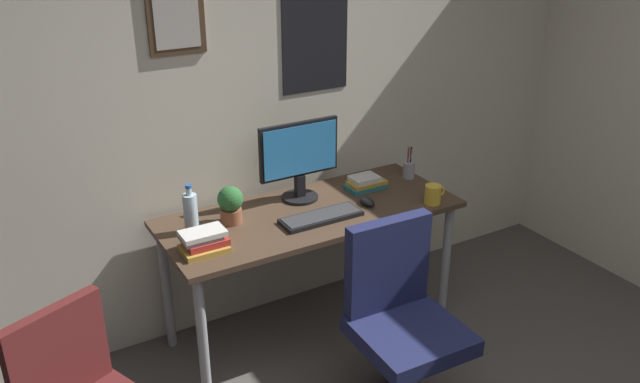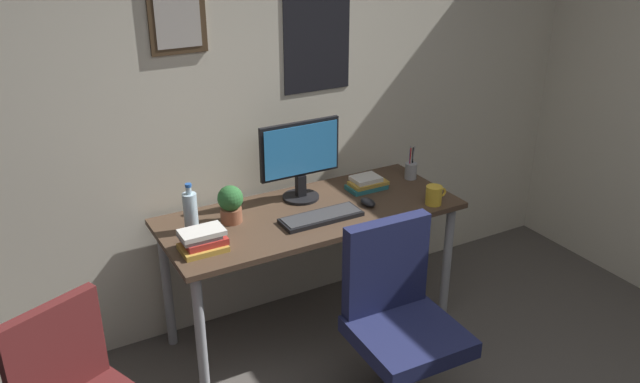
# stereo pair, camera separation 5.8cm
# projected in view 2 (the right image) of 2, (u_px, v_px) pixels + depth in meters

# --- Properties ---
(wall_back) EXTENTS (4.40, 0.10, 2.60)m
(wall_back) POSITION_uv_depth(u_px,v_px,m) (260.00, 93.00, 3.49)
(wall_back) COLOR beige
(wall_back) RESTS_ON ground_plane
(desk) EXTENTS (1.58, 0.65, 0.75)m
(desk) POSITION_uv_depth(u_px,v_px,m) (311.00, 225.00, 3.47)
(desk) COLOR #4C3828
(desk) RESTS_ON ground_plane
(office_chair) EXTENTS (0.55, 0.57, 0.95)m
(office_chair) POSITION_uv_depth(u_px,v_px,m) (399.00, 315.00, 2.96)
(office_chair) COLOR #1E234C
(office_chair) RESTS_ON ground_plane
(monitor) EXTENTS (0.46, 0.20, 0.43)m
(monitor) POSITION_uv_depth(u_px,v_px,m) (300.00, 157.00, 3.48)
(monitor) COLOR black
(monitor) RESTS_ON desk
(keyboard) EXTENTS (0.43, 0.15, 0.03)m
(keyboard) POSITION_uv_depth(u_px,v_px,m) (321.00, 217.00, 3.33)
(keyboard) COLOR black
(keyboard) RESTS_ON desk
(computer_mouse) EXTENTS (0.06, 0.11, 0.04)m
(computer_mouse) POSITION_uv_depth(u_px,v_px,m) (368.00, 202.00, 3.49)
(computer_mouse) COLOR black
(computer_mouse) RESTS_ON desk
(water_bottle) EXTENTS (0.07, 0.07, 0.25)m
(water_bottle) POSITION_uv_depth(u_px,v_px,m) (191.00, 211.00, 3.18)
(water_bottle) COLOR silver
(water_bottle) RESTS_ON desk
(coffee_mug_near) EXTENTS (0.13, 0.09, 0.10)m
(coffee_mug_near) POSITION_uv_depth(u_px,v_px,m) (434.00, 195.00, 3.49)
(coffee_mug_near) COLOR yellow
(coffee_mug_near) RESTS_ON desk
(potted_plant) EXTENTS (0.13, 0.13, 0.19)m
(potted_plant) POSITION_uv_depth(u_px,v_px,m) (230.00, 203.00, 3.27)
(potted_plant) COLOR brown
(potted_plant) RESTS_ON desk
(pen_cup) EXTENTS (0.07, 0.07, 0.20)m
(pen_cup) POSITION_uv_depth(u_px,v_px,m) (411.00, 170.00, 3.81)
(pen_cup) COLOR #9EA0A5
(pen_cup) RESTS_ON desk
(book_stack_left) EXTENTS (0.22, 0.17, 0.10)m
(book_stack_left) POSITION_uv_depth(u_px,v_px,m) (203.00, 240.00, 3.04)
(book_stack_left) COLOR gold
(book_stack_left) RESTS_ON desk
(book_stack_right) EXTENTS (0.22, 0.13, 0.07)m
(book_stack_right) POSITION_uv_depth(u_px,v_px,m) (367.00, 184.00, 3.68)
(book_stack_right) COLOR #26727A
(book_stack_right) RESTS_ON desk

